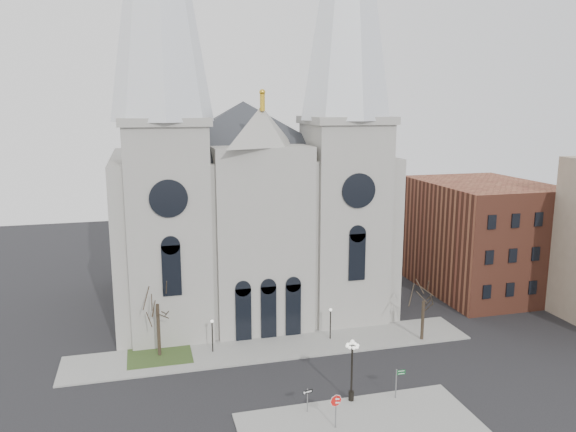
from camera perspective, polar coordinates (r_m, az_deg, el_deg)
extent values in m
plane|color=black|center=(47.42, 1.86, -18.61)|extent=(160.00, 160.00, 0.00)
cube|color=gray|center=(56.85, -1.41, -13.21)|extent=(40.00, 6.00, 0.14)
cube|color=#2F461E|center=(56.49, -12.89, -13.65)|extent=(6.00, 5.00, 0.18)
cube|color=#A19D96|center=(68.02, -4.39, -1.19)|extent=(30.00, 24.00, 18.00)
pyramid|color=#2D3035|center=(66.44, -4.58, 11.55)|extent=(33.00, 26.40, 6.00)
cube|color=#A19D96|center=(58.29, -12.09, -1.49)|extent=(8.00, 8.00, 22.00)
cylinder|color=black|center=(53.56, -12.04, 1.75)|extent=(3.60, 0.30, 3.60)
cube|color=#A19D96|center=(62.06, 5.70, -0.53)|extent=(8.00, 8.00, 22.00)
cylinder|color=black|center=(57.64, 7.18, 2.57)|extent=(3.60, 0.30, 3.60)
cube|color=#A19D96|center=(58.30, -2.60, -2.51)|extent=(10.00, 5.00, 19.50)
pyramid|color=#A19D96|center=(56.67, -2.70, 9.11)|extent=(11.00, 5.00, 4.00)
cube|color=brown|center=(76.15, 19.04, -1.98)|extent=(14.00, 18.00, 14.00)
cylinder|color=#2D2319|center=(55.48, -13.01, -11.27)|extent=(0.32, 0.32, 5.25)
cylinder|color=#2D2319|center=(59.38, 13.51, -10.31)|extent=(0.32, 0.32, 4.20)
cylinder|color=black|center=(55.71, -7.69, -12.08)|extent=(0.12, 0.12, 3.00)
sphere|color=white|center=(55.10, -7.73, -10.55)|extent=(0.32, 0.32, 0.32)
cylinder|color=black|center=(58.23, 4.33, -10.95)|extent=(0.12, 0.12, 3.00)
sphere|color=white|center=(57.64, 4.35, -9.47)|extent=(0.32, 0.32, 0.32)
cylinder|color=slate|center=(43.83, 4.87, -19.19)|extent=(0.10, 0.10, 2.57)
cylinder|color=red|center=(43.38, 4.89, -18.17)|extent=(0.88, 0.25, 0.89)
cylinder|color=white|center=(43.38, 4.89, -18.17)|extent=(0.94, 0.24, 0.96)
cube|color=white|center=(43.31, 4.90, -18.00)|extent=(0.48, 0.13, 0.11)
cube|color=white|center=(43.45, 4.89, -18.34)|extent=(0.55, 0.15, 0.11)
cylinder|color=black|center=(46.90, 6.49, -15.64)|extent=(0.16, 0.16, 4.61)
cylinder|color=black|center=(47.79, 6.44, -17.68)|extent=(0.44, 0.44, 0.80)
sphere|color=white|center=(45.73, 6.57, -12.56)|extent=(0.32, 0.32, 0.32)
cylinder|color=slate|center=(45.72, 1.99, -18.21)|extent=(0.08, 0.08, 1.95)
cube|color=black|center=(45.36, 1.99, -17.39)|extent=(0.85, 0.22, 0.28)
cylinder|color=slate|center=(48.24, 10.92, -16.38)|extent=(0.10, 0.10, 2.50)
cube|color=#0C5622|center=(47.91, 11.42, -15.16)|extent=(0.71, 0.06, 0.17)
cube|color=#0C5622|center=(48.01, 11.41, -15.40)|extent=(0.71, 0.06, 0.17)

